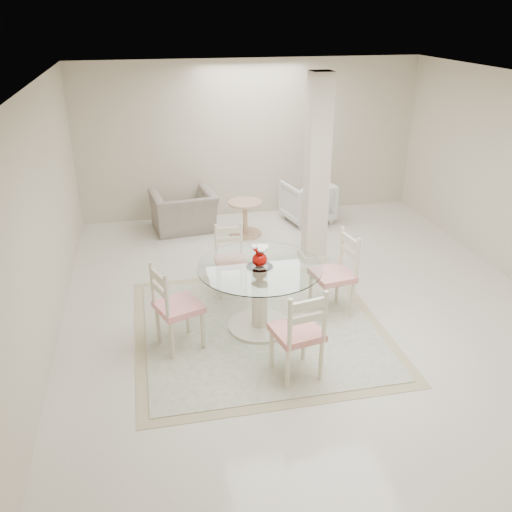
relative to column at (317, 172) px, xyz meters
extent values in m
plane|color=silver|center=(-0.50, -1.30, -1.35)|extent=(7.00, 7.00, 0.00)
cube|color=beige|center=(-0.50, 2.20, 0.00)|extent=(6.00, 0.02, 2.70)
cube|color=beige|center=(-0.50, -4.80, 0.00)|extent=(6.00, 0.02, 2.70)
cube|color=beige|center=(-3.50, -1.30, 0.00)|extent=(0.02, 7.00, 2.70)
cube|color=white|center=(-0.50, -1.30, 1.35)|extent=(6.00, 7.00, 0.02)
cube|color=beige|center=(0.00, 0.00, 0.00)|extent=(0.30, 0.30, 2.70)
cube|color=tan|center=(-1.20, -1.73, -1.35)|extent=(2.88, 2.88, 0.01)
cube|color=beige|center=(-1.20, -1.73, -1.34)|extent=(2.64, 2.64, 0.01)
cylinder|color=beige|center=(-1.20, -1.73, -1.32)|extent=(0.74, 0.74, 0.05)
cylinder|color=beige|center=(-1.20, -1.73, -0.93)|extent=(0.18, 0.18, 0.76)
cylinder|color=beige|center=(-1.20, -1.73, -0.56)|extent=(0.30, 0.30, 0.03)
cylinder|color=white|center=(-1.20, -1.73, -0.54)|extent=(1.41, 1.41, 0.01)
ellipsoid|color=#A30A05|center=(-1.20, -1.73, -0.45)|extent=(0.17, 0.17, 0.16)
cylinder|color=#A30A05|center=(-1.20, -1.73, -0.36)|extent=(0.09, 0.09, 0.05)
cylinder|color=#A30A05|center=(-1.20, -1.73, -0.32)|extent=(0.15, 0.15, 0.02)
ellipsoid|color=white|center=(-1.20, -1.73, -0.30)|extent=(0.10, 0.10, 0.04)
ellipsoid|color=white|center=(-1.15, -1.71, -0.31)|extent=(0.10, 0.10, 0.04)
ellipsoid|color=white|center=(-1.25, -1.71, -0.31)|extent=(0.10, 0.10, 0.04)
ellipsoid|color=white|center=(-1.19, -1.79, -0.32)|extent=(0.10, 0.10, 0.04)
ellipsoid|color=white|center=(-1.16, -1.77, -0.31)|extent=(0.10, 0.10, 0.04)
cylinder|color=beige|center=(-0.48, -1.40, -1.11)|extent=(0.05, 0.05, 0.48)
cylinder|color=beige|center=(-0.42, -1.77, -1.11)|extent=(0.05, 0.05, 0.48)
cylinder|color=beige|center=(-0.11, -1.34, -1.11)|extent=(0.05, 0.05, 0.48)
cylinder|color=beige|center=(-0.05, -1.71, -1.11)|extent=(0.05, 0.05, 0.48)
cube|color=red|center=(-0.27, -1.56, -0.83)|extent=(0.53, 0.53, 0.07)
cube|color=beige|center=(-0.06, -1.53, -0.49)|extent=(0.11, 0.42, 0.56)
cylinder|color=beige|center=(-1.54, -0.96, -1.14)|extent=(0.04, 0.04, 0.42)
cylinder|color=beige|center=(-1.21, -0.97, -1.14)|extent=(0.04, 0.04, 0.42)
cylinder|color=beige|center=(-1.53, -0.63, -1.14)|extent=(0.04, 0.04, 0.42)
cylinder|color=beige|center=(-1.21, -0.64, -1.14)|extent=(0.04, 0.04, 0.42)
cube|color=red|center=(-1.37, -0.80, -0.90)|extent=(0.41, 0.41, 0.06)
cube|color=beige|center=(-1.37, -0.62, -0.59)|extent=(0.37, 0.05, 0.49)
cylinder|color=beige|center=(-1.90, -2.01, -1.12)|extent=(0.04, 0.04, 0.47)
cylinder|color=beige|center=(-2.03, -1.67, -1.12)|extent=(0.04, 0.04, 0.47)
cylinder|color=beige|center=(-2.24, -2.14, -1.12)|extent=(0.04, 0.04, 0.47)
cylinder|color=beige|center=(-2.37, -1.80, -1.12)|extent=(0.04, 0.04, 0.47)
cube|color=red|center=(-2.13, -1.91, -0.85)|extent=(0.58, 0.58, 0.07)
cube|color=beige|center=(-2.32, -1.98, -0.51)|extent=(0.19, 0.40, 0.55)
cylinder|color=#EDE7C3|center=(-0.88, -2.45, -1.11)|extent=(0.05, 0.05, 0.48)
cylinder|color=#EDE7C3|center=(-1.24, -2.52, -1.11)|extent=(0.05, 0.05, 0.48)
cylinder|color=#EDE7C3|center=(-0.81, -2.81, -1.11)|extent=(0.05, 0.05, 0.48)
cylinder|color=#EDE7C3|center=(-1.17, -2.89, -1.11)|extent=(0.05, 0.05, 0.48)
cube|color=red|center=(-1.02, -2.67, -0.84)|extent=(0.53, 0.53, 0.07)
cube|color=#EDE7C3|center=(-0.98, -2.87, -0.49)|extent=(0.41, 0.13, 0.56)
imported|color=gray|center=(-1.78, 1.59, -1.02)|extent=(1.13, 1.02, 0.66)
imported|color=white|center=(0.38, 1.57, -0.99)|extent=(0.91, 0.92, 0.71)
cylinder|color=tan|center=(-0.81, 1.16, -1.33)|extent=(0.53, 0.53, 0.04)
cylinder|color=tan|center=(-0.81, 1.16, -1.06)|extent=(0.08, 0.08, 0.51)
cylinder|color=tan|center=(-0.81, 1.16, -0.79)|extent=(0.55, 0.55, 0.03)
camera|label=1|loc=(-2.37, -7.06, 2.09)|focal=38.00mm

